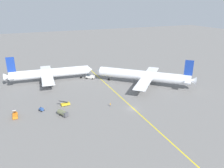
% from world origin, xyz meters
% --- Properties ---
extents(ground_plane, '(600.00, 600.00, 0.00)m').
position_xyz_m(ground_plane, '(0.00, 0.00, 0.00)').
color(ground_plane, slate).
extents(taxiway_stripe, '(2.66, 119.99, 0.01)m').
position_xyz_m(taxiway_stripe, '(0.81, 10.00, 0.00)').
color(taxiway_stripe, yellow).
rests_on(taxiway_stripe, ground).
extents(airliner_at_gate_left, '(51.17, 39.16, 16.42)m').
position_xyz_m(airliner_at_gate_left, '(-27.91, 52.35, 5.15)').
color(airliner_at_gate_left, white).
rests_on(airliner_at_gate_left, ground).
extents(airliner_being_pushed, '(46.38, 43.99, 16.47)m').
position_xyz_m(airliner_being_pushed, '(20.78, 25.53, 5.35)').
color(airliner_being_pushed, white).
rests_on(airliner_being_pushed, ground).
extents(pushback_tug, '(7.65, 6.62, 3.01)m').
position_xyz_m(pushback_tug, '(-4.12, 48.23, 1.28)').
color(pushback_tug, white).
rests_on(pushback_tug, ground).
extents(gse_stair_truck_yellow, '(2.05, 4.66, 4.06)m').
position_xyz_m(gse_stair_truck_yellow, '(-48.30, 12.24, 1.03)').
color(gse_stair_truck_yellow, orange).
rests_on(gse_stair_truck_yellow, ground).
extents(gse_fuel_bowser_stubby, '(4.08, 5.18, 2.40)m').
position_xyz_m(gse_fuel_bowser_stubby, '(-29.81, 5.76, 1.33)').
color(gse_fuel_bowser_stubby, '#666B4C').
rests_on(gse_fuel_bowser_stubby, ground).
extents(gse_gpu_cart_small, '(2.44, 2.62, 1.90)m').
position_xyz_m(gse_gpu_cart_small, '(-37.62, 14.02, 0.79)').
color(gse_gpu_cart_small, '#2D5199').
rests_on(gse_gpu_cart_small, ground).
extents(gse_belt_loader_portside, '(5.01, 2.17, 3.02)m').
position_xyz_m(gse_belt_loader_portside, '(-26.78, 15.41, 0.83)').
color(gse_belt_loader_portside, gold).
rests_on(gse_belt_loader_portside, ground).
extents(ground_crew_ramp_agent_by_cones, '(0.37, 0.45, 1.71)m').
position_xyz_m(ground_crew_ramp_agent_by_cones, '(-8.08, 6.35, 0.89)').
color(ground_crew_ramp_agent_by_cones, '#4C4C51').
rests_on(ground_crew_ramp_agent_by_cones, ground).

